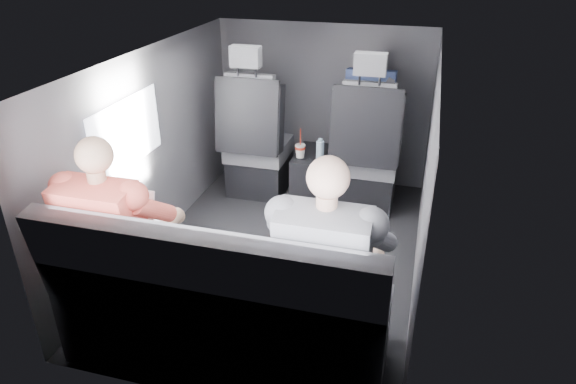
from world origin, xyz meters
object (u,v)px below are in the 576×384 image
(center_console, at_px, (311,175))
(soda_cup, at_px, (300,151))
(passenger_front_right, at_px, (369,108))
(laptop_white, at_px, (135,216))
(passenger_rear_right, at_px, (329,268))
(laptop_black, at_px, (326,245))
(water_bottle, at_px, (320,150))
(passenger_rear_left, at_px, (123,237))
(rear_bench, at_px, (221,317))
(front_seat_right, at_px, (366,160))
(front_seat_left, at_px, (257,149))

(center_console, distance_m, soda_cup, 0.30)
(center_console, bearing_deg, passenger_front_right, 27.68)
(laptop_white, distance_m, passenger_rear_right, 1.10)
(soda_cup, distance_m, laptop_black, 1.63)
(water_bottle, height_order, passenger_rear_left, passenger_rear_left)
(rear_bench, distance_m, passenger_rear_left, 0.64)
(laptop_white, height_order, laptop_black, laptop_white)
(front_seat_right, distance_m, laptop_black, 1.65)
(front_seat_right, bearing_deg, passenger_rear_right, -88.23)
(soda_cup, bearing_deg, passenger_rear_left, -106.04)
(soda_cup, xyz_separation_m, passenger_front_right, (0.47, 0.35, 0.28))
(center_console, distance_m, passenger_rear_right, 1.96)
(front_seat_right, bearing_deg, passenger_front_right, 97.58)
(center_console, bearing_deg, passenger_rear_left, -106.60)
(passenger_rear_right, bearing_deg, front_seat_left, 117.88)
(passenger_rear_left, relative_size, passenger_front_right, 1.60)
(laptop_white, relative_size, passenger_rear_right, 0.30)
(laptop_white, bearing_deg, passenger_rear_right, -9.44)
(front_seat_right, xyz_separation_m, passenger_rear_right, (0.06, -1.81, 0.23))
(rear_bench, xyz_separation_m, passenger_rear_left, (-0.55, 0.10, 0.31))
(center_console, height_order, water_bottle, water_bottle)
(laptop_black, bearing_deg, water_bottle, 102.95)
(rear_bench, distance_m, laptop_black, 0.62)
(passenger_front_right, bearing_deg, passenger_rear_left, -115.08)
(front_seat_right, bearing_deg, laptop_black, -89.84)
(passenger_rear_right, bearing_deg, passenger_rear_left, 179.98)
(laptop_black, bearing_deg, front_seat_right, 90.16)
(passenger_rear_left, bearing_deg, soda_cup, 73.96)
(center_console, bearing_deg, front_seat_right, -5.07)
(water_bottle, relative_size, passenger_rear_left, 0.15)
(center_console, distance_m, laptop_black, 1.79)
(soda_cup, distance_m, laptop_white, 1.63)
(passenger_front_right, bearing_deg, laptop_white, -117.92)
(front_seat_right, distance_m, passenger_rear_right, 1.82)
(rear_bench, height_order, laptop_black, rear_bench)
(water_bottle, relative_size, passenger_rear_right, 0.15)
(water_bottle, relative_size, laptop_black, 0.37)
(laptop_black, bearing_deg, passenger_rear_right, -73.72)
(soda_cup, relative_size, laptop_black, 0.51)
(center_console, relative_size, laptop_white, 1.33)
(front_seat_right, height_order, passenger_rear_left, front_seat_right)
(laptop_white, bearing_deg, soda_cup, 71.11)
(front_seat_left, height_order, front_seat_right, same)
(front_seat_left, height_order, passenger_rear_left, front_seat_left)
(center_console, distance_m, passenger_rear_left, 1.97)
(water_bottle, bearing_deg, passenger_front_right, 47.69)
(center_console, xyz_separation_m, passenger_front_right, (0.42, 0.22, 0.54))
(front_seat_left, relative_size, water_bottle, 7.10)
(soda_cup, xyz_separation_m, passenger_rear_right, (0.56, -1.72, 0.16))
(laptop_white, distance_m, laptop_black, 1.04)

